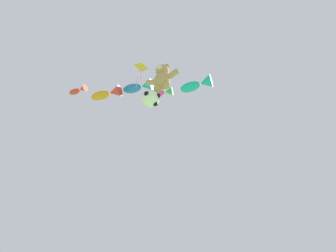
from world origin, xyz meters
The scene contains 8 objects.
teddy_bear_kite centered at (-0.13, 5.75, 12.40)m, with size 2.30×1.01×2.34m.
soccer_ball_kite centered at (-0.88, 5.81, 10.86)m, with size 1.18×1.18×1.09m.
fish_kite_teal centered at (1.56, 7.89, 13.17)m, with size 2.28×0.96×0.92m.
fish_kite_magenta centered at (-0.93, 7.45, 13.14)m, with size 1.70×0.94×0.63m.
fish_kite_cobalt centered at (-2.71, 6.94, 14.14)m, with size 2.40×1.25×0.92m.
fish_kite_tangerine centered at (-4.88, 6.06, 13.56)m, with size 2.48×1.09×0.86m.
fish_kite_crimson centered at (-6.97, 5.11, 14.01)m, with size 1.50×0.59×0.56m.
diamond_kite centered at (-2.00, 5.91, 14.68)m, with size 0.79×0.83×3.00m.
Camera 1 is at (4.01, -1.94, 0.82)m, focal length 24.00 mm.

